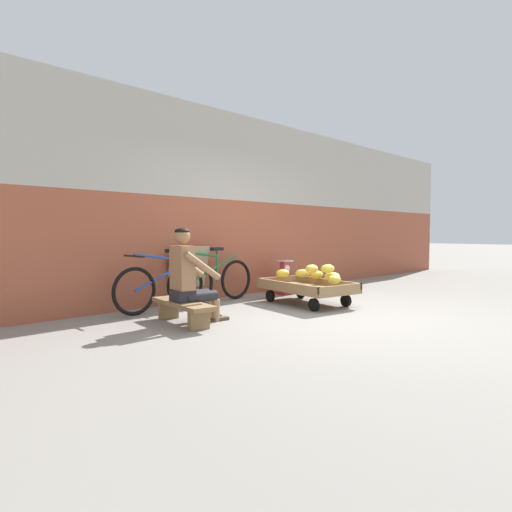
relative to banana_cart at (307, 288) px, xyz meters
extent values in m
plane|color=gray|center=(-0.53, -1.09, -0.24)|extent=(80.00, 80.00, 0.00)
cube|color=#A35138|center=(-0.53, 1.56, 0.58)|extent=(16.00, 0.30, 1.64)
cube|color=#B7B2A8|center=(-0.53, 1.56, 2.13)|extent=(16.00, 0.30, 1.46)
cube|color=#99754C|center=(0.00, 0.00, -0.01)|extent=(1.06, 1.56, 0.05)
cube|color=#99754C|center=(-0.39, 0.07, 0.07)|extent=(0.27, 1.43, 0.10)
cube|color=#99754C|center=(0.39, -0.07, 0.07)|extent=(0.27, 1.43, 0.10)
cube|color=#99754C|center=(0.11, 0.69, 0.07)|extent=(0.84, 0.18, 0.10)
cube|color=#99754C|center=(-0.11, -0.69, 0.07)|extent=(0.84, 0.18, 0.10)
cylinder|color=black|center=(-0.23, 0.55, -0.15)|extent=(0.08, 0.19, 0.18)
cylinder|color=black|center=(0.39, 0.45, -0.15)|extent=(0.08, 0.19, 0.18)
cylinder|color=black|center=(-0.39, -0.45, -0.15)|extent=(0.08, 0.19, 0.18)
cylinder|color=black|center=(0.23, -0.55, -0.15)|extent=(0.08, 0.19, 0.18)
ellipsoid|color=yellow|center=(0.25, -0.29, 0.18)|extent=(0.30, 0.29, 0.13)
ellipsoid|color=gold|center=(0.30, 0.05, 0.18)|extent=(0.25, 0.19, 0.13)
ellipsoid|color=gold|center=(-0.08, -0.56, 0.18)|extent=(0.29, 0.26, 0.13)
ellipsoid|color=gold|center=(0.09, 0.58, 0.18)|extent=(0.27, 0.22, 0.13)
ellipsoid|color=yellow|center=(0.34, 0.36, 0.18)|extent=(0.30, 0.29, 0.13)
ellipsoid|color=yellow|center=(-0.01, -0.10, 0.30)|extent=(0.28, 0.23, 0.13)
ellipsoid|color=yellow|center=(0.08, -0.33, 0.31)|extent=(0.25, 0.19, 0.13)
cube|color=olive|center=(-2.17, 0.12, 0.00)|extent=(0.44, 1.13, 0.05)
cube|color=olive|center=(-2.12, 0.51, -0.13)|extent=(0.25, 0.11, 0.22)
cube|color=olive|center=(-2.22, -0.26, -0.13)|extent=(0.25, 0.11, 0.22)
cylinder|color=#9E704C|center=(-1.76, 0.16, -0.11)|extent=(0.10, 0.10, 0.27)
cube|color=#4C3D2D|center=(-1.70, 0.15, -0.22)|extent=(0.23, 0.12, 0.04)
cylinder|color=#232328|center=(-1.96, 0.19, 0.08)|extent=(0.41, 0.18, 0.13)
cylinder|color=#9E704C|center=(-1.78, -0.02, -0.11)|extent=(0.10, 0.10, 0.27)
cube|color=#4C3D2D|center=(-1.72, -0.03, -0.22)|extent=(0.23, 0.12, 0.04)
cylinder|color=#232328|center=(-1.98, 0.01, 0.08)|extent=(0.41, 0.18, 0.13)
cube|color=#232328|center=(-2.17, 0.12, 0.10)|extent=(0.26, 0.31, 0.14)
cube|color=#9E704C|center=(-2.17, 0.12, 0.43)|extent=(0.22, 0.34, 0.52)
cylinder|color=#9E704C|center=(-1.98, 0.30, 0.46)|extent=(0.48, 0.14, 0.36)
cylinder|color=#9E704C|center=(-2.04, -0.10, 0.46)|extent=(0.48, 0.14, 0.36)
sphere|color=#9E704C|center=(-2.17, 0.12, 0.80)|extent=(0.19, 0.19, 0.19)
ellipsoid|color=black|center=(-2.17, 0.12, 0.86)|extent=(0.17, 0.17, 0.09)
cube|color=red|center=(0.60, 0.99, -0.09)|extent=(0.36, 0.28, 0.30)
cylinder|color=#28282D|center=(0.60, 0.99, 0.07)|extent=(0.20, 0.20, 0.03)
cube|color=#C6384C|center=(0.60, 0.99, 0.21)|extent=(0.16, 0.10, 0.24)
cylinder|color=white|center=(0.60, 0.93, 0.21)|extent=(0.13, 0.01, 0.13)
cylinder|color=#B2B5BA|center=(0.60, 0.99, 0.34)|extent=(0.30, 0.30, 0.01)
torus|color=black|center=(-2.32, 0.99, 0.08)|extent=(0.64, 0.08, 0.64)
torus|color=black|center=(-1.30, 1.04, 0.08)|extent=(0.64, 0.08, 0.64)
cylinder|color=#234299|center=(-1.81, 1.01, 0.28)|extent=(1.03, 0.08, 0.43)
cylinder|color=#234299|center=(-1.71, 1.02, 0.32)|extent=(0.04, 0.04, 0.48)
cylinder|color=#234299|center=(-2.01, 1.01, 0.52)|extent=(0.62, 0.06, 0.12)
cube|color=black|center=(-1.71, 1.02, 0.59)|extent=(0.20, 0.11, 0.05)
cylinder|color=black|center=(-2.32, 0.99, 0.54)|extent=(0.05, 0.48, 0.03)
torus|color=black|center=(-1.45, 1.10, 0.08)|extent=(0.64, 0.07, 0.64)
torus|color=black|center=(-0.43, 1.13, 0.08)|extent=(0.64, 0.07, 0.64)
cylinder|color=#236B3D|center=(-0.94, 1.11, 0.28)|extent=(1.03, 0.07, 0.43)
cylinder|color=#236B3D|center=(-0.84, 1.12, 0.32)|extent=(0.04, 0.04, 0.48)
cylinder|color=#236B3D|center=(-1.14, 1.11, 0.52)|extent=(0.62, 0.06, 0.12)
cube|color=black|center=(-0.84, 1.12, 0.59)|extent=(0.20, 0.11, 0.05)
cylinder|color=black|center=(-1.45, 1.10, 0.54)|extent=(0.04, 0.48, 0.03)
cube|color=#C6B289|center=(-1.22, 1.37, 0.20)|extent=(0.70, 0.25, 0.88)
camera|label=1|loc=(-5.06, -4.09, 0.84)|focal=30.10mm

